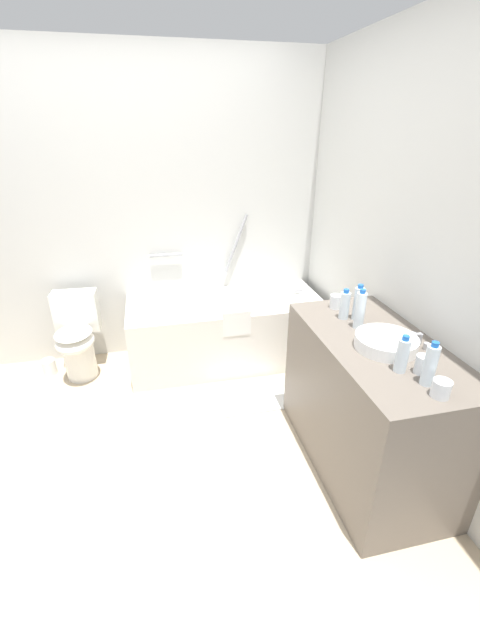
# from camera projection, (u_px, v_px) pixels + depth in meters

# --- Properties ---
(ground_plane) EXTENTS (4.17, 4.17, 0.00)m
(ground_plane) POSITION_uv_depth(u_px,v_px,m) (148.00, 457.00, 2.51)
(ground_plane) COLOR #C1AD8E
(wall_back_tiled) EXTENTS (3.57, 0.10, 2.44)m
(wall_back_tiled) POSITION_uv_depth(u_px,v_px,m) (130.00, 217.00, 3.25)
(wall_back_tiled) COLOR silver
(wall_back_tiled) RESTS_ON ground_plane
(wall_right_mirror) EXTENTS (0.10, 3.20, 2.44)m
(wall_right_mirror) POSITION_uv_depth(u_px,v_px,m) (415.00, 253.00, 2.30)
(wall_right_mirror) COLOR silver
(wall_right_mirror) RESTS_ON ground_plane
(bathtub) EXTENTS (1.62, 0.69, 1.21)m
(bathtub) POSITION_uv_depth(u_px,v_px,m) (226.00, 329.00, 3.45)
(bathtub) COLOR silver
(bathtub) RESTS_ON ground_plane
(toilet) EXTENTS (0.35, 0.49, 0.70)m
(toilet) POSITION_uv_depth(u_px,v_px,m) (77.00, 337.00, 3.23)
(toilet) COLOR white
(toilet) RESTS_ON ground_plane
(vanity_counter) EXTENTS (0.60, 1.18, 0.85)m
(vanity_counter) POSITION_uv_depth(u_px,v_px,m) (368.00, 405.00, 2.31)
(vanity_counter) COLOR #6B6056
(vanity_counter) RESTS_ON ground_plane
(sink_basin) EXTENTS (0.32, 0.32, 0.07)m
(sink_basin) POSITION_uv_depth(u_px,v_px,m) (386.00, 342.00, 2.05)
(sink_basin) COLOR white
(sink_basin) RESTS_ON vanity_counter
(sink_faucet) EXTENTS (0.12, 0.15, 0.07)m
(sink_faucet) POSITION_uv_depth(u_px,v_px,m) (418.00, 339.00, 2.09)
(sink_faucet) COLOR #A1A1A6
(sink_faucet) RESTS_ON vanity_counter
(water_bottle_0) EXTENTS (0.06, 0.06, 0.21)m
(water_bottle_0) POSITION_uv_depth(u_px,v_px,m) (430.00, 365.00, 1.73)
(water_bottle_0) COLOR silver
(water_bottle_0) RESTS_ON vanity_counter
(water_bottle_1) EXTENTS (0.06, 0.06, 0.22)m
(water_bottle_1) POSITION_uv_depth(u_px,v_px,m) (358.00, 303.00, 2.33)
(water_bottle_1) COLOR silver
(water_bottle_1) RESTS_ON vanity_counter
(water_bottle_2) EXTENTS (0.06, 0.06, 0.19)m
(water_bottle_2) POSITION_uv_depth(u_px,v_px,m) (345.00, 305.00, 2.35)
(water_bottle_2) COLOR silver
(water_bottle_2) RESTS_ON vanity_counter
(water_bottle_3) EXTENTS (0.06, 0.06, 0.19)m
(water_bottle_3) POSITION_uv_depth(u_px,v_px,m) (402.00, 355.00, 1.83)
(water_bottle_3) COLOR silver
(water_bottle_3) RESTS_ON vanity_counter
(water_bottle_4) EXTENTS (0.06, 0.06, 0.23)m
(water_bottle_4) POSITION_uv_depth(u_px,v_px,m) (360.00, 310.00, 2.23)
(water_bottle_4) COLOR silver
(water_bottle_4) RESTS_ON vanity_counter
(drinking_glass_0) EXTENTS (0.08, 0.08, 0.08)m
(drinking_glass_0) POSITION_uv_depth(u_px,v_px,m) (441.00, 389.00, 1.68)
(drinking_glass_0) COLOR white
(drinking_glass_0) RESTS_ON vanity_counter
(drinking_glass_1) EXTENTS (0.08, 0.08, 0.09)m
(drinking_glass_1) POSITION_uv_depth(u_px,v_px,m) (336.00, 302.00, 2.50)
(drinking_glass_1) COLOR white
(drinking_glass_1) RESTS_ON vanity_counter
(drinking_glass_2) EXTENTS (0.07, 0.07, 0.09)m
(drinking_glass_2) POSITION_uv_depth(u_px,v_px,m) (422.00, 365.00, 1.83)
(drinking_glass_2) COLOR white
(drinking_glass_2) RESTS_ON vanity_counter
(bath_mat) EXTENTS (0.55, 0.41, 0.01)m
(bath_mat) POSITION_uv_depth(u_px,v_px,m) (252.00, 396.00, 3.08)
(bath_mat) COLOR white
(bath_mat) RESTS_ON ground_plane
(toilet_paper_roll) EXTENTS (0.11, 0.11, 0.13)m
(toilet_paper_roll) POSITION_uv_depth(u_px,v_px,m) (49.00, 367.00, 3.34)
(toilet_paper_roll) COLOR white
(toilet_paper_roll) RESTS_ON ground_plane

